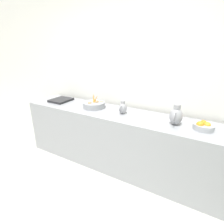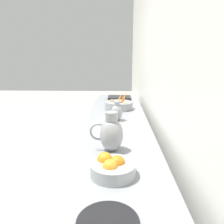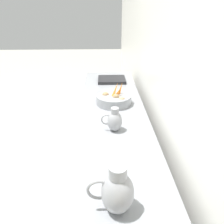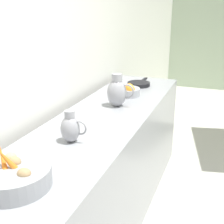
{
  "view_description": "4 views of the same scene",
  "coord_description": "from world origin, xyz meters",
  "px_view_note": "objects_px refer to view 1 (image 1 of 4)",
  "views": [
    {
      "loc": [
        0.56,
        1.22,
        1.75
      ],
      "look_at": [
        -1.36,
        0.11,
        0.94
      ],
      "focal_mm": 28.62,
      "sensor_mm": 36.0,
      "label": 1
    },
    {
      "loc": [
        -1.57,
        2.18,
        1.43
      ],
      "look_at": [
        -1.51,
        0.47,
        1.02
      ],
      "focal_mm": 34.39,
      "sensor_mm": 36.0,
      "label": 2
    },
    {
      "loc": [
        -1.47,
        1.61,
        1.73
      ],
      "look_at": [
        -1.52,
        0.18,
        1.03
      ],
      "focal_mm": 34.87,
      "sensor_mm": 36.0,
      "label": 3
    },
    {
      "loc": [
        -0.74,
        -1.26,
        1.62
      ],
      "look_at": [
        -1.35,
        0.34,
        1.02
      ],
      "focal_mm": 49.8,
      "sensor_mm": 36.0,
      "label": 4
    }
  ],
  "objects_px": {
    "metal_pitcher_tall": "(176,116)",
    "vegetable_colander": "(94,105)",
    "orange_bowl": "(203,126)",
    "metal_pitcher_short": "(123,108)"
  },
  "relations": [
    {
      "from": "metal_pitcher_tall",
      "to": "vegetable_colander",
      "type": "bearing_deg",
      "value": -91.96
    },
    {
      "from": "orange_bowl",
      "to": "metal_pitcher_short",
      "type": "distance_m",
      "value": 1.02
    },
    {
      "from": "vegetable_colander",
      "to": "metal_pitcher_short",
      "type": "height_order",
      "value": "vegetable_colander"
    },
    {
      "from": "orange_bowl",
      "to": "metal_pitcher_short",
      "type": "relative_size",
      "value": 1.22
    },
    {
      "from": "vegetable_colander",
      "to": "metal_pitcher_short",
      "type": "distance_m",
      "value": 0.5
    },
    {
      "from": "metal_pitcher_short",
      "to": "vegetable_colander",
      "type": "bearing_deg",
      "value": -92.13
    },
    {
      "from": "vegetable_colander",
      "to": "metal_pitcher_tall",
      "type": "distance_m",
      "value": 1.22
    },
    {
      "from": "metal_pitcher_short",
      "to": "metal_pitcher_tall",
      "type": "bearing_deg",
      "value": 88.15
    },
    {
      "from": "orange_bowl",
      "to": "metal_pitcher_tall",
      "type": "relative_size",
      "value": 0.9
    },
    {
      "from": "metal_pitcher_tall",
      "to": "metal_pitcher_short",
      "type": "distance_m",
      "value": 0.72
    }
  ]
}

